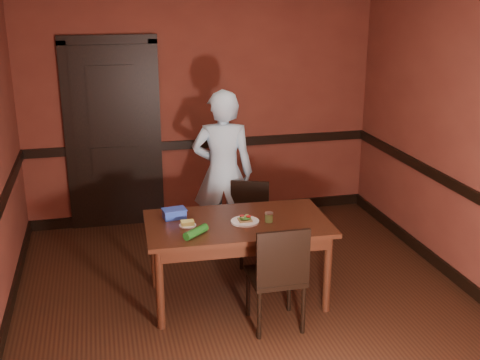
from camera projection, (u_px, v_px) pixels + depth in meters
name	position (u px, v px, depth m)	size (l,w,h in m)	color
floor	(249.00, 308.00, 5.16)	(4.00, 4.50, 0.01)	black
wall_back	(201.00, 105.00, 6.83)	(4.00, 0.02, 2.70)	maroon
wall_front	(376.00, 290.00, 2.66)	(4.00, 0.02, 2.70)	maroon
wall_right	(474.00, 143.00, 5.19)	(0.02, 4.50, 2.70)	maroon
dado_back	(202.00, 144.00, 6.95)	(4.00, 0.03, 0.10)	black
dado_right	(467.00, 192.00, 5.32)	(0.03, 4.50, 0.10)	black
baseboard_back	(204.00, 212.00, 7.21)	(4.00, 0.03, 0.12)	black
baseboard_left	(4.00, 332.00, 4.70)	(0.03, 4.50, 0.12)	black
baseboard_right	(456.00, 277.00, 5.58)	(0.03, 4.50, 0.12)	black
door	(113.00, 133.00, 6.66)	(1.05, 0.07, 2.20)	black
dining_table	(237.00, 260.00, 5.22)	(1.56, 0.88, 0.73)	#35170D
chair_far	(260.00, 225.00, 5.89)	(0.38, 0.38, 0.81)	black
chair_near	(275.00, 274.00, 4.79)	(0.42, 0.42, 0.90)	black
person	(223.00, 173.00, 6.05)	(0.62, 0.41, 1.69)	#B1D8F1
sandwich_plate	(245.00, 220.00, 5.09)	(0.24, 0.24, 0.06)	white
sauce_jar	(269.00, 217.00, 5.09)	(0.07, 0.07, 0.08)	#6D974B
cheese_saucer	(188.00, 224.00, 5.01)	(0.14, 0.14, 0.04)	white
food_tub	(174.00, 213.00, 5.18)	(0.21, 0.16, 0.08)	blue
wrapped_veg	(196.00, 232.00, 4.81)	(0.07, 0.07, 0.24)	#195117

